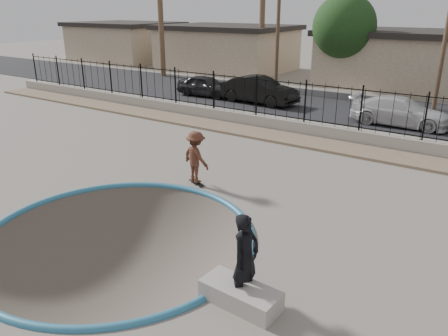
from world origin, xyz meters
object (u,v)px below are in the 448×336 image
at_px(concrete_ledge, 240,295).
at_px(car_b, 259,90).
at_px(skater, 196,160).
at_px(skateboard, 197,183).
at_px(car_c, 400,111).
at_px(videographer, 245,259).
at_px(car_a, 206,86).

height_order(concrete_ledge, car_b, car_b).
height_order(skater, skateboard, skater).
bearing_deg(car_c, videographer, -177.49).
distance_m(concrete_ledge, car_a, 20.96).
relative_size(skater, car_b, 0.36).
distance_m(videographer, car_a, 20.83).
bearing_deg(skateboard, concrete_ledge, -23.14).
xyz_separation_m(skater, car_b, (-4.57, 12.08, -0.03)).
bearing_deg(car_b, concrete_ledge, -147.52).
bearing_deg(videographer, car_b, 34.91).
bearing_deg(car_a, car_b, -92.79).
xyz_separation_m(skater, car_c, (3.68, 11.47, -0.14)).
xyz_separation_m(concrete_ledge, car_a, (-12.92, 16.50, 0.50)).
distance_m(skateboard, car_c, 12.06).
bearing_deg(videographer, skateboard, 52.40).
distance_m(car_a, car_b, 3.89).
bearing_deg(car_b, skateboard, -155.53).
bearing_deg(skater, videographer, 150.48).
relative_size(skateboard, car_c, 0.16).
height_order(videographer, car_a, videographer).
distance_m(car_b, car_c, 8.27).
xyz_separation_m(car_b, car_c, (8.24, -0.61, -0.11)).
height_order(skateboard, car_c, car_c).
distance_m(concrete_ledge, car_c, 15.91).
height_order(videographer, concrete_ledge, videographer).
relative_size(skateboard, videographer, 0.40).
height_order(skateboard, car_b, car_b).
height_order(skateboard, concrete_ledge, concrete_ledge).
bearing_deg(car_c, car_b, 85.37).
relative_size(videographer, car_c, 0.40).
height_order(videographer, car_b, videographer).
xyz_separation_m(car_a, car_c, (12.13, -0.61, 0.02)).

